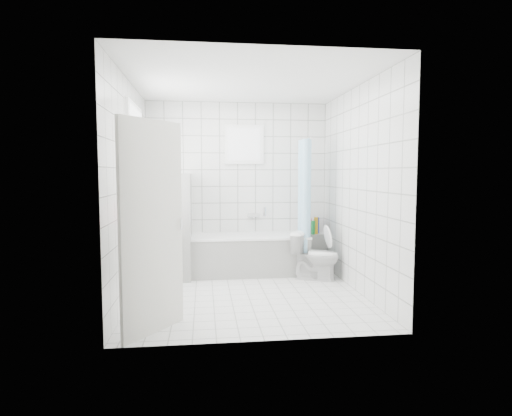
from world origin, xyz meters
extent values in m
plane|color=white|center=(0.00, 0.00, 0.00)|extent=(3.00, 3.00, 0.00)
plane|color=white|center=(0.00, 0.00, 2.60)|extent=(3.00, 3.00, 0.00)
cube|color=white|center=(0.00, 1.50, 1.30)|extent=(2.80, 0.02, 2.60)
cube|color=white|center=(0.00, -1.50, 1.30)|extent=(2.80, 0.02, 2.60)
cube|color=white|center=(-1.40, 0.00, 1.30)|extent=(0.02, 3.00, 2.60)
cube|color=white|center=(1.40, 0.00, 1.30)|extent=(0.02, 3.00, 2.60)
cube|color=white|center=(-1.35, 0.30, 1.60)|extent=(0.01, 0.90, 1.40)
cube|color=white|center=(0.10, 1.46, 1.95)|extent=(0.50, 0.01, 0.50)
cube|color=white|center=(-1.31, 0.30, 0.86)|extent=(0.18, 1.02, 0.08)
cube|color=silver|center=(-1.01, -1.16, 1.00)|extent=(0.51, 0.66, 2.00)
cube|color=white|center=(0.14, 1.12, 0.28)|extent=(1.72, 0.75, 0.55)
cube|color=white|center=(0.14, 1.12, 0.57)|extent=(1.74, 0.77, 0.03)
cube|color=white|center=(-0.79, 1.07, 0.75)|extent=(0.15, 0.85, 1.50)
cube|color=white|center=(1.19, 1.38, 0.28)|extent=(0.40, 0.24, 0.55)
imported|color=white|center=(1.03, 0.64, 0.34)|extent=(0.75, 0.61, 0.67)
cylinder|color=silver|center=(0.95, 1.10, 2.00)|extent=(0.02, 0.80, 0.02)
cube|color=silver|center=(0.24, 1.46, 0.85)|extent=(0.18, 0.06, 0.06)
imported|color=#C663AA|center=(-1.30, 0.56, 0.99)|extent=(0.11, 0.11, 0.18)
imported|color=#FC6283|center=(-1.30, -0.08, 1.05)|extent=(0.17, 0.17, 0.31)
imported|color=#38C4FF|center=(-1.30, 0.12, 0.99)|extent=(0.10, 0.10, 0.18)
cylinder|color=#1839C0|center=(1.26, 1.40, 0.68)|extent=(0.06, 0.06, 0.25)
cylinder|color=orange|center=(1.22, 1.31, 0.68)|extent=(0.06, 0.06, 0.27)
cylinder|color=red|center=(1.14, 1.39, 0.67)|extent=(0.06, 0.06, 0.23)
cylinder|color=#168637|center=(1.16, 1.29, 0.66)|extent=(0.06, 0.06, 0.21)
camera|label=1|loc=(-0.53, -5.20, 1.51)|focal=30.00mm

